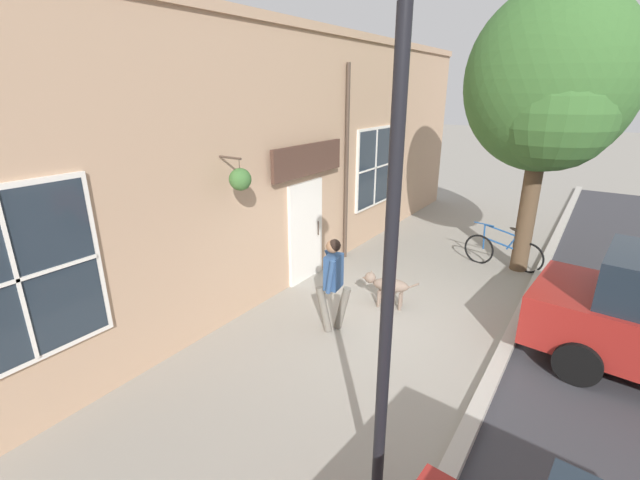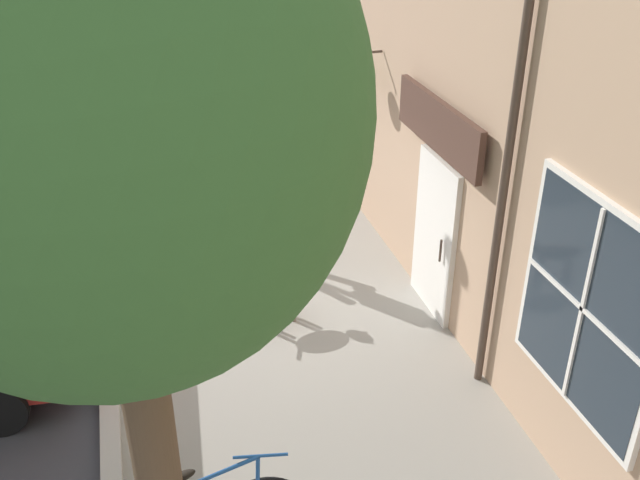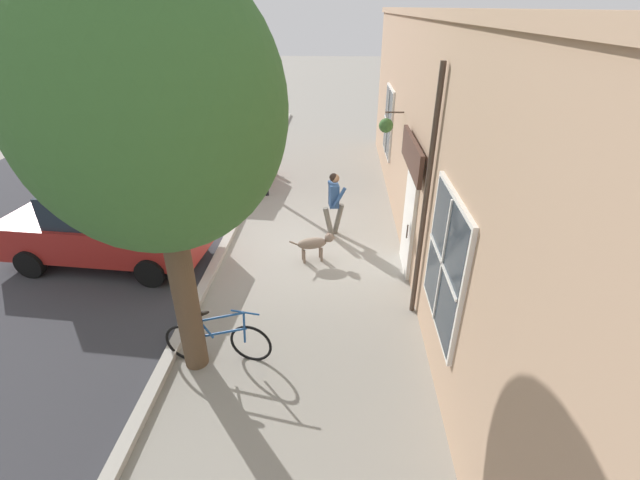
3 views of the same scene
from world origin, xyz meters
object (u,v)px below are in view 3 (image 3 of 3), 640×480
pedestrian_walking (334,199)px  parked_car_nearest_curb (194,152)px  leaning_bicycle (218,341)px  parked_car_mid_block (109,225)px  dog_on_leash (315,243)px  fire_hydrant (269,161)px  street_lamp (260,89)px  street_tree_by_curb (151,120)px

pedestrian_walking → parked_car_nearest_curb: size_ratio=0.37×
leaning_bicycle → parked_car_nearest_curb: bearing=-70.8°
pedestrian_walking → parked_car_nearest_curb: parked_car_nearest_curb is taller
leaning_bicycle → parked_car_mid_block: size_ratio=0.39×
dog_on_leash → fire_hydrant: 6.04m
street_lamp → pedestrian_walking: bearing=130.0°
dog_on_leash → fire_hydrant: bearing=-71.8°
parked_car_nearest_curb → fire_hydrant: 2.49m
fire_hydrant → pedestrian_walking: bearing=116.9°
fire_hydrant → street_lamp: bearing=96.0°
street_tree_by_curb → street_lamp: bearing=-90.9°
dog_on_leash → fire_hydrant: size_ratio=1.35×
parked_car_mid_block → fire_hydrant: size_ratio=5.75×
dog_on_leash → parked_car_mid_block: 4.50m
dog_on_leash → parked_car_nearest_curb: parked_car_nearest_curb is taller
dog_on_leash → fire_hydrant: (1.89, -5.73, -0.04)m
parked_car_mid_block → fire_hydrant: (-2.59, -5.93, -0.48)m
street_lamp → fire_hydrant: (0.21, -2.02, -2.70)m
street_tree_by_curb → leaning_bicycle: street_tree_by_curb is taller
pedestrian_walking → leaning_bicycle: bearing=68.4°
street_tree_by_curb → parked_car_nearest_curb: street_tree_by_curb is taller
leaning_bicycle → street_lamp: (0.31, -6.88, 2.72)m
parked_car_mid_block → street_lamp: (-2.80, -3.90, 2.22)m
parked_car_nearest_curb → parked_car_mid_block: same height
dog_on_leash → street_lamp: bearing=-65.8°
street_tree_by_curb → street_lamp: size_ratio=1.22×
street_lamp → fire_hydrant: 3.38m
street_tree_by_curb → parked_car_nearest_curb: size_ratio=1.31×
pedestrian_walking → parked_car_mid_block: bearing=16.6°
leaning_bicycle → parked_car_nearest_curb: 8.75m
pedestrian_walking → parked_car_nearest_curb: (4.63, -3.82, -0.08)m
street_lamp → dog_on_leash: bearing=114.2°
pedestrian_walking → fire_hydrant: bearing=-63.1°
parked_car_nearest_curb → street_lamp: 3.66m
leaning_bicycle → parked_car_nearest_curb: size_ratio=0.39×
parked_car_nearest_curb → street_tree_by_curb: bearing=106.6°
street_lamp → fire_hydrant: size_ratio=6.14×
dog_on_leash → street_tree_by_curb: street_tree_by_curb is taller
leaning_bicycle → parked_car_nearest_curb: (2.88, -8.25, 0.50)m
parked_car_mid_block → leaning_bicycle: bearing=136.2°
dog_on_leash → street_lamp: (1.67, -3.71, 2.66)m
parked_car_nearest_curb → leaning_bicycle: bearing=109.2°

